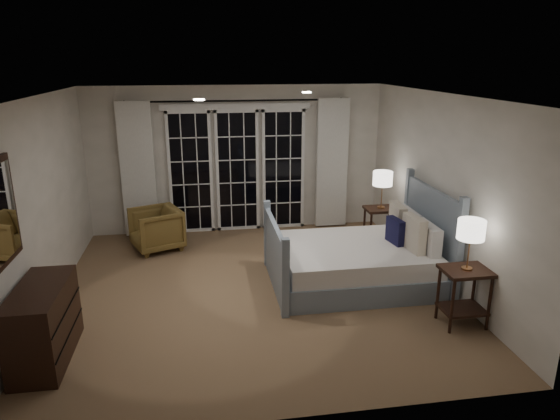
{
  "coord_description": "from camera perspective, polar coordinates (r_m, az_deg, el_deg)",
  "views": [
    {
      "loc": [
        -0.6,
        -5.96,
        2.92
      ],
      "look_at": [
        0.36,
        0.09,
        1.05
      ],
      "focal_mm": 32.0,
      "sensor_mm": 36.0,
      "label": 1
    }
  ],
  "objects": [
    {
      "name": "floor",
      "position": [
        6.66,
        -3.01,
        -9.04
      ],
      "size": [
        5.0,
        5.0,
        0.0
      ],
      "primitive_type": "plane",
      "color": "brown",
      "rests_on": "ground"
    },
    {
      "name": "ceiling",
      "position": [
        6.01,
        -3.39,
        12.93
      ],
      "size": [
        5.0,
        5.0,
        0.0
      ],
      "primitive_type": "plane",
      "rotation": [
        3.14,
        0.0,
        0.0
      ],
      "color": "white",
      "rests_on": "wall_back"
    },
    {
      "name": "wall_left",
      "position": [
        6.47,
        -25.77,
        0.3
      ],
      "size": [
        0.02,
        5.0,
        2.5
      ],
      "primitive_type": "cube",
      "color": "silver",
      "rests_on": "floor"
    },
    {
      "name": "wall_right",
      "position": [
        6.92,
        17.87,
        2.18
      ],
      "size": [
        0.02,
        5.0,
        2.5
      ],
      "primitive_type": "cube",
      "color": "silver",
      "rests_on": "floor"
    },
    {
      "name": "wall_back",
      "position": [
        8.64,
        -4.93,
        5.77
      ],
      "size": [
        5.0,
        0.02,
        2.5
      ],
      "primitive_type": "cube",
      "color": "silver",
      "rests_on": "floor"
    },
    {
      "name": "wall_front",
      "position": [
        3.89,
        0.71,
        -8.45
      ],
      "size": [
        5.0,
        0.02,
        2.5
      ],
      "primitive_type": "cube",
      "color": "silver",
      "rests_on": "floor"
    },
    {
      "name": "french_doors",
      "position": [
        8.64,
        -4.88,
        4.67
      ],
      "size": [
        2.5,
        0.04,
        2.2
      ],
      "color": "black",
      "rests_on": "wall_back"
    },
    {
      "name": "curtain_rod",
      "position": [
        8.41,
        -5.05,
        12.34
      ],
      "size": [
        3.5,
        0.03,
        0.03
      ],
      "primitive_type": "cylinder",
      "rotation": [
        0.0,
        1.57,
        0.0
      ],
      "color": "black",
      "rests_on": "wall_back"
    },
    {
      "name": "curtain_left",
      "position": [
        8.59,
        -15.92,
        4.42
      ],
      "size": [
        0.55,
        0.1,
        2.25
      ],
      "primitive_type": "cube",
      "color": "white",
      "rests_on": "curtain_rod"
    },
    {
      "name": "curtain_right",
      "position": [
        8.82,
        5.94,
        5.3
      ],
      "size": [
        0.55,
        0.1,
        2.25
      ],
      "primitive_type": "cube",
      "color": "white",
      "rests_on": "curtain_rod"
    },
    {
      "name": "downlight_a",
      "position": [
        6.72,
        3.07,
        13.28
      ],
      "size": [
        0.12,
        0.12,
        0.01
      ],
      "primitive_type": "cylinder",
      "color": "white",
      "rests_on": "ceiling"
    },
    {
      "name": "downlight_b",
      "position": [
        5.58,
        -9.24,
        12.34
      ],
      "size": [
        0.12,
        0.12,
        0.01
      ],
      "primitive_type": "cylinder",
      "color": "white",
      "rests_on": "ceiling"
    },
    {
      "name": "bed",
      "position": [
        6.81,
        8.93,
        -5.65
      ],
      "size": [
        2.18,
        1.56,
        1.27
      ],
      "color": "gray",
      "rests_on": "floor"
    },
    {
      "name": "nightstand_left",
      "position": [
        6.03,
        20.32,
        -8.36
      ],
      "size": [
        0.52,
        0.42,
        0.68
      ],
      "color": "black",
      "rests_on": "floor"
    },
    {
      "name": "nightstand_right",
      "position": [
        8.15,
        11.37,
        -1.23
      ],
      "size": [
        0.49,
        0.39,
        0.64
      ],
      "color": "black",
      "rests_on": "floor"
    },
    {
      "name": "lamp_left",
      "position": [
        5.78,
        21.01,
        -2.17
      ],
      "size": [
        0.3,
        0.3,
        0.57
      ],
      "color": "#B17747",
      "rests_on": "nightstand_left"
    },
    {
      "name": "lamp_right",
      "position": [
        7.97,
        11.66,
        3.5
      ],
      "size": [
        0.31,
        0.31,
        0.59
      ],
      "color": "#B17747",
      "rests_on": "nightstand_right"
    },
    {
      "name": "armchair",
      "position": [
        8.12,
        -13.95,
        -2.13
      ],
      "size": [
        0.94,
        0.93,
        0.67
      ],
      "primitive_type": "imported",
      "rotation": [
        0.0,
        0.0,
        -1.19
      ],
      "color": "brown",
      "rests_on": "floor"
    },
    {
      "name": "dresser",
      "position": [
        5.6,
        -25.4,
        -11.66
      ],
      "size": [
        0.47,
        1.1,
        0.78
      ],
      "color": "black",
      "rests_on": "floor"
    }
  ]
}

